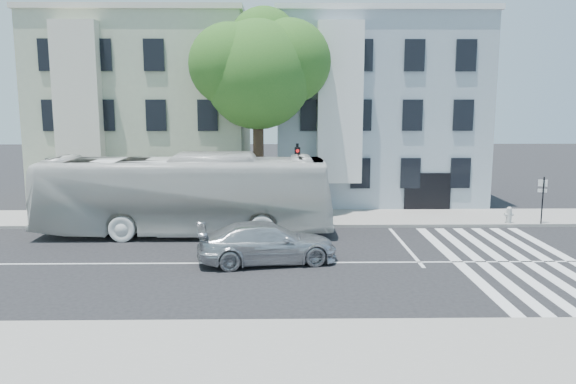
{
  "coord_description": "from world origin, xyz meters",
  "views": [
    {
      "loc": [
        1.07,
        -20.92,
        6.19
      ],
      "look_at": [
        1.45,
        2.3,
        2.4
      ],
      "focal_mm": 35.0,
      "sensor_mm": 36.0,
      "label": 1
    }
  ],
  "objects_px": {
    "sedan": "(267,243)",
    "fire_hydrant": "(509,215)",
    "traffic_signal": "(297,172)",
    "bus": "(186,194)"
  },
  "relations": [
    {
      "from": "bus",
      "to": "sedan",
      "type": "height_order",
      "value": "bus"
    },
    {
      "from": "sedan",
      "to": "traffic_signal",
      "type": "distance_m",
      "value": 7.36
    },
    {
      "from": "sedan",
      "to": "fire_hydrant",
      "type": "height_order",
      "value": "sedan"
    },
    {
      "from": "traffic_signal",
      "to": "bus",
      "type": "bearing_deg",
      "value": -149.29
    },
    {
      "from": "bus",
      "to": "traffic_signal",
      "type": "height_order",
      "value": "traffic_signal"
    },
    {
      "from": "bus",
      "to": "traffic_signal",
      "type": "xyz_separation_m",
      "value": [
        5.27,
        2.26,
        0.74
      ]
    },
    {
      "from": "sedan",
      "to": "traffic_signal",
      "type": "height_order",
      "value": "traffic_signal"
    },
    {
      "from": "traffic_signal",
      "to": "fire_hydrant",
      "type": "height_order",
      "value": "traffic_signal"
    },
    {
      "from": "fire_hydrant",
      "to": "traffic_signal",
      "type": "bearing_deg",
      "value": 175.74
    },
    {
      "from": "bus",
      "to": "traffic_signal",
      "type": "distance_m",
      "value": 5.78
    }
  ]
}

